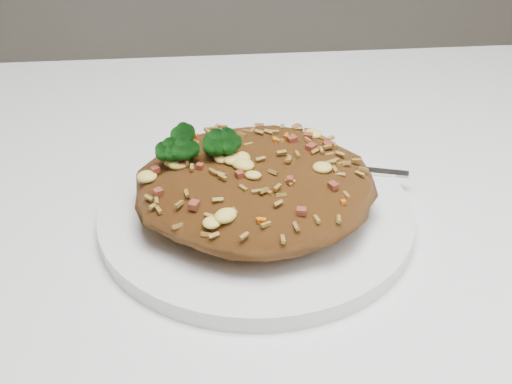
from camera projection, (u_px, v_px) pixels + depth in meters
dining_table at (229, 366)px, 0.56m from camera, size 1.20×0.80×0.75m
plate at (256, 215)px, 0.56m from camera, size 0.25×0.25×0.01m
fried_rice at (254, 177)px, 0.54m from camera, size 0.18×0.17×0.07m
fork at (321, 166)px, 0.60m from camera, size 0.16×0.06×0.00m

